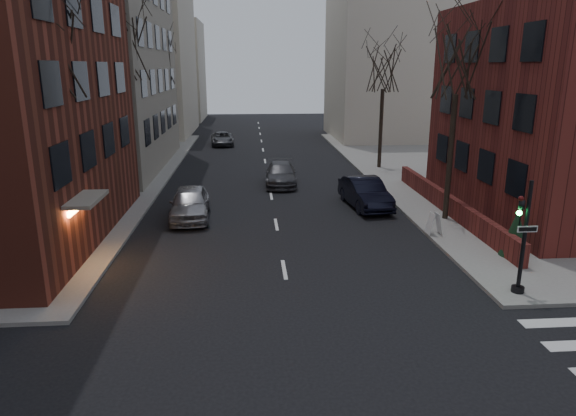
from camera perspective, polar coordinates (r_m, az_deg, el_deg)
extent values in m
cube|color=maroon|center=(28.86, 17.34, 0.48)|extent=(0.35, 16.00, 1.00)
cube|color=beige|center=(63.40, -17.50, 15.95)|extent=(14.00, 16.00, 18.00)
cube|color=beige|center=(59.16, 12.11, 15.42)|extent=(14.00, 14.00, 16.00)
cube|color=beige|center=(79.76, -13.19, 14.59)|extent=(10.00, 12.00, 14.00)
cylinder|color=black|center=(19.24, 24.78, -3.03)|extent=(0.14, 0.14, 4.00)
cylinder|color=black|center=(19.88, 24.15, -8.23)|extent=(0.44, 0.44, 0.20)
imported|color=black|center=(18.89, 24.40, -0.61)|extent=(0.16, 0.20, 1.00)
sphere|color=#19FF4C|center=(18.80, 24.30, -0.51)|extent=(0.18, 0.18, 0.18)
cube|color=white|center=(19.04, 25.06, -2.14)|extent=(0.70, 0.03, 0.22)
cylinder|color=#2D231C|center=(22.62, -23.69, 3.19)|extent=(0.28, 0.28, 6.65)
cylinder|color=#2D231C|center=(33.99, -17.23, 7.84)|extent=(0.28, 0.28, 7.00)
cylinder|color=#2D231C|center=(47.70, -13.56, 9.71)|extent=(0.28, 0.28, 6.30)
cylinder|color=#2D231C|center=(27.22, 17.56, 5.30)|extent=(0.28, 0.28, 6.30)
cylinder|color=#2D231C|center=(40.44, 10.27, 8.66)|extent=(0.28, 0.28, 5.95)
cylinder|color=black|center=(30.07, -17.67, 5.92)|extent=(0.12, 0.12, 6.00)
sphere|color=#FFA54C|center=(29.74, -18.16, 11.81)|extent=(0.36, 0.36, 0.36)
cylinder|color=black|center=(49.59, -12.50, 9.81)|extent=(0.12, 0.12, 6.00)
sphere|color=#FFA54C|center=(49.40, -12.71, 13.38)|extent=(0.36, 0.36, 0.36)
imported|color=black|center=(29.42, 8.56, 1.68)|extent=(2.34, 5.26, 1.68)
imported|color=gray|center=(27.39, -10.84, 0.54)|extent=(2.26, 5.04, 1.68)
imported|color=#3C3C41|center=(34.71, -0.79, 3.79)|extent=(2.29, 5.13, 1.46)
imported|color=#44454A|center=(52.85, -7.33, 7.65)|extent=(2.54, 4.87, 1.31)
cube|color=white|center=(25.01, 15.94, -1.65)|extent=(0.48, 0.65, 1.03)
cone|color=black|center=(23.21, 23.99, -2.53)|extent=(1.44, 1.44, 1.98)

